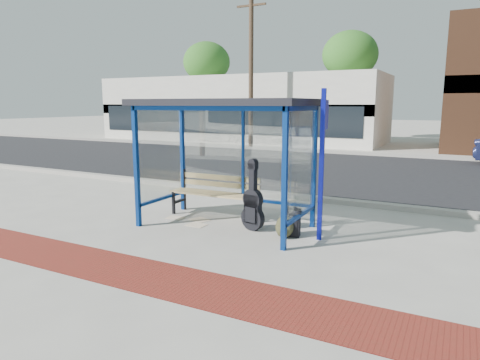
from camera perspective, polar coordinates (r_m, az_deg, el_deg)
The scene contains 19 objects.
ground at distance 8.31m, azimuth -1.97°, elevation -6.18°, with size 120.00×120.00×0.00m, color #B2ADA0.
brick_paver_strip at distance 6.30m, azimuth -13.90°, elevation -11.87°, with size 60.00×1.00×0.01m, color maroon.
curb_near at distance 10.84m, azimuth 5.58°, elevation -2.03°, with size 60.00×0.25×0.12m, color gray.
street_asphalt at distance 15.63m, azimuth 12.58°, elevation 1.30°, with size 60.00×10.00×0.00m, color black.
curb_far at distance 20.55m, azimuth 16.29°, elevation 3.37°, with size 60.00×0.25×0.12m, color gray.
far_sidewalk at distance 22.41m, azimuth 17.24°, elevation 3.71°, with size 60.00×4.00×0.01m, color #B2ADA0.
bus_shelter at distance 8.04m, azimuth -1.81°, elevation 8.25°, with size 3.30×1.80×2.42m.
storefront_white at distance 28.08m, azimuth 0.03°, elevation 9.44°, with size 18.00×6.04×4.00m.
tree_left at distance 34.19m, azimuth -4.47°, elevation 15.33°, with size 3.60×3.60×7.03m.
tree_mid at distance 29.92m, azimuth 14.46°, elevation 15.80°, with size 3.60×3.60×7.03m.
utility_pole_west at distance 22.71m, azimuth 1.48°, elevation 14.60°, with size 1.60×0.24×8.00m.
bench at distance 9.00m, azimuth -3.40°, elevation -1.54°, with size 1.94×0.51×0.91m.
guitar_bag at distance 7.95m, azimuth 1.72°, elevation -3.48°, with size 0.48×0.23×1.27m.
suitcase at distance 7.69m, azimuth 6.85°, elevation -5.67°, with size 0.34×0.25×0.54m.
backpack at distance 7.62m, azimuth 5.92°, elevation -6.27°, with size 0.34×0.31×0.40m.
sign_post at distance 7.35m, azimuth 10.92°, elevation 3.07°, with size 0.12×0.32×2.59m.
newspaper_a at distance 9.00m, azimuth -8.61°, elevation -5.00°, with size 0.35×0.28×0.01m, color white.
newspaper_b at distance 8.42m, azimuth -5.82°, elevation -5.98°, with size 0.37×0.30×0.01m, color white.
newspaper_c at distance 8.77m, azimuth -5.39°, elevation -5.32°, with size 0.39×0.30×0.01m, color white.
Camera 1 is at (3.92, -6.94, 2.33)m, focal length 32.00 mm.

